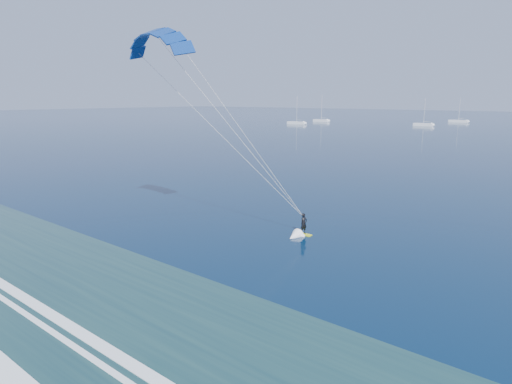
{
  "coord_description": "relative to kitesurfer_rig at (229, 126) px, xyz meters",
  "views": [
    {
      "loc": [
        24.74,
        -1.45,
        12.28
      ],
      "look_at": [
        1.75,
        25.95,
        4.83
      ],
      "focal_mm": 32.0,
      "sensor_mm": 36.0,
      "label": 1
    }
  ],
  "objects": [
    {
      "name": "sailboat_1",
      "position": [
        -45.24,
        171.28,
        -9.15
      ],
      "size": [
        8.5,
        2.4,
        11.7
      ],
      "color": "white",
      "rests_on": "ground"
    },
    {
      "name": "sailboat_2",
      "position": [
        -42.43,
        211.17,
        -9.15
      ],
      "size": [
        9.19,
        2.4,
        12.32
      ],
      "color": "white",
      "rests_on": "ground"
    },
    {
      "name": "sailboat_7",
      "position": [
        -97.95,
        172.31,
        -9.13
      ],
      "size": [
        8.69,
        2.4,
        13.33
      ],
      "color": "white",
      "rests_on": "ground"
    },
    {
      "name": "sailboat_0",
      "position": [
        -95.27,
        146.57,
        -9.15
      ],
      "size": [
        9.46,
        2.4,
        12.76
      ],
      "color": "white",
      "rests_on": "ground"
    },
    {
      "name": "kitesurfer_rig",
      "position": [
        0.0,
        0.0,
        0.0
      ],
      "size": [
        16.17,
        9.98,
        19.2
      ],
      "color": "#D0DE1A",
      "rests_on": "ground"
    }
  ]
}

